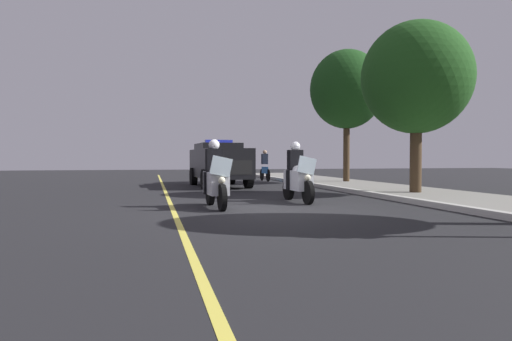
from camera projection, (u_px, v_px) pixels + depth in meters
The scene contains 10 objects.
ground_plane at pixel (273, 210), 11.00m from camera, with size 80.00×80.00×0.00m, color black.
curb_strip at pixel (426, 203), 11.92m from camera, with size 48.00×0.24×0.15m, color #B7B5AD.
sidewalk_strip at pixel (489, 202), 12.35m from camera, with size 48.00×3.60×0.10m, color gray.
lane_stripe_center at pixel (174, 212), 10.48m from camera, with size 48.00×0.12×0.01m, color #E0D14C.
police_motorcycle_lead_left at pixel (216, 180), 11.45m from camera, with size 2.14×0.61×1.72m.
police_motorcycle_lead_right at pixel (298, 177), 12.97m from camera, with size 2.14×0.61×1.72m.
police_suv at pixel (219, 162), 20.14m from camera, with size 5.01×2.32×2.05m.
cyclist_background at pixel (265, 166), 24.84m from camera, with size 1.76×0.33×1.69m.
tree_mid_block at pixel (416, 78), 15.30m from camera, with size 3.65×3.65×5.71m.
tree_far_back at pixel (347, 90), 22.61m from camera, with size 3.62×3.62×6.49m.
Camera 1 is at (10.61, -2.83, 1.24)m, focal length 32.17 mm.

